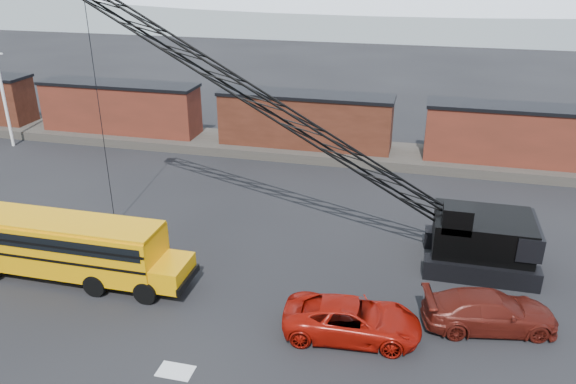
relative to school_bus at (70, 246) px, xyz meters
name	(u,v)px	position (x,y,z in m)	size (l,w,h in m)	color
ground	(202,310)	(7.18, -1.09, -1.79)	(160.00, 160.00, 0.00)	black
gravel_berm	(305,149)	(7.18, 20.91, -1.44)	(120.00, 5.00, 0.70)	#464039
boxcar_west_near	(121,107)	(-8.82, 20.91, 0.97)	(13.70, 3.10, 4.17)	#491E14
boxcar_mid	(305,120)	(7.18, 20.91, 0.97)	(13.70, 3.10, 4.17)	#502316
boxcar_east_near	(521,135)	(23.18, 20.91, 0.97)	(13.70, 3.10, 4.17)	#491E14
utility_pole	(4,97)	(-16.82, 16.91, 2.36)	(1.40, 0.24, 8.00)	silver
snow_patch	(176,371)	(7.68, -5.09, -1.78)	(1.40, 0.90, 0.02)	silver
school_bus	(70,246)	(0.00, 0.00, 0.00)	(11.65, 2.65, 3.19)	orange
red_pickup	(352,319)	(14.03, -1.22, -0.99)	(2.67, 5.80, 1.61)	#951007
maroon_suv	(490,311)	(19.70, 0.74, -0.97)	(2.31, 5.69, 1.65)	#4E140E
crawler_crane	(290,119)	(9.57, 6.08, 5.36)	(23.98, 4.20, 13.75)	black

